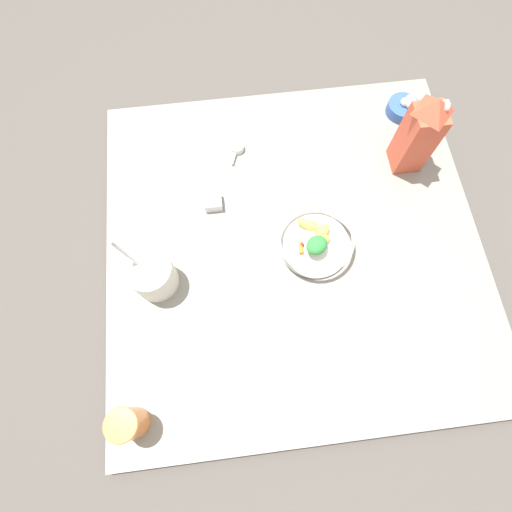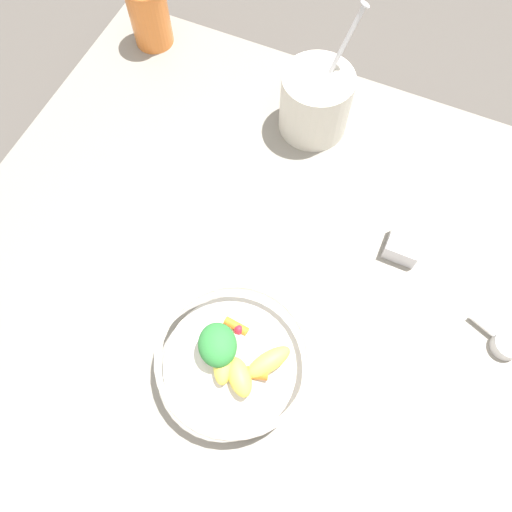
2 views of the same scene
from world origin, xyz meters
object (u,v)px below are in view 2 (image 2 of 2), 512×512
Objects in this scene: fruit_bowl at (234,359)px; drinking_cup at (149,13)px; yogurt_tub at (316,100)px; spice_jar at (403,246)px.

fruit_bowl is 0.69m from drinking_cup.
drinking_cup reaches higher than fruit_bowl.
yogurt_tub is at bearing -10.80° from drinking_cup.
yogurt_tub is at bearing 96.92° from fruit_bowl.
fruit_bowl is 0.96× the size of yogurt_tub.
yogurt_tub is 4.39× the size of spice_jar.
spice_jar is (0.17, 0.29, -0.02)m from fruit_bowl.
yogurt_tub reaches higher than spice_jar.
fruit_bowl is at bearing -83.08° from yogurt_tub.
spice_jar is (0.61, -0.25, -0.05)m from drinking_cup.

